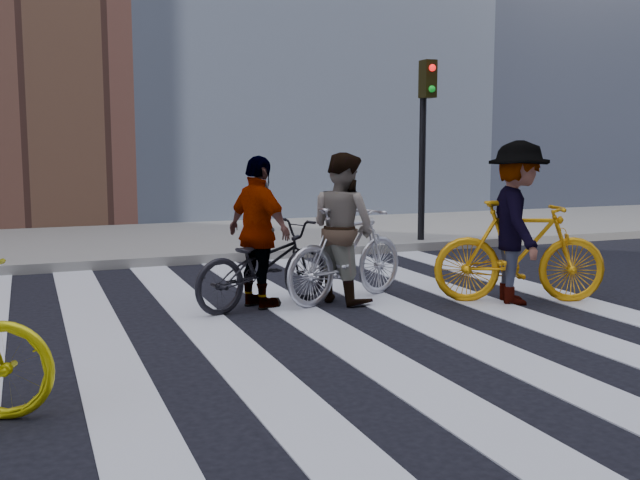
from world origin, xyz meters
TOP-DOWN VIEW (x-y plane):
  - ground at (0.00, 0.00)m, footprint 100.00×100.00m
  - sidewalk_far at (0.00, 7.50)m, footprint 100.00×5.00m
  - zebra_crosswalk at (0.00, 0.00)m, footprint 8.25×10.00m
  - traffic_signal at (4.40, 5.32)m, footprint 0.22×0.42m
  - bike_silver_mid at (1.29, 1.64)m, footprint 1.97×1.22m
  - bike_yellow_right at (3.17, 0.83)m, footprint 2.09×1.29m
  - bike_dark_rear at (0.27, 1.69)m, footprint 2.00×1.30m
  - rider_mid at (1.24, 1.64)m, footprint 0.95×1.05m
  - rider_right at (3.12, 0.83)m, footprint 1.13×1.42m
  - rider_rear at (0.22, 1.69)m, footprint 0.77×1.11m

SIDE VIEW (x-z plane):
  - ground at x=0.00m, z-range 0.00..0.00m
  - zebra_crosswalk at x=0.00m, z-range 0.00..0.01m
  - sidewalk_far at x=0.00m, z-range 0.00..0.15m
  - bike_dark_rear at x=0.27m, z-range 0.00..0.99m
  - bike_silver_mid at x=1.29m, z-range 0.00..1.14m
  - bike_yellow_right at x=3.17m, z-range 0.00..1.22m
  - rider_rear at x=0.22m, z-range 0.00..1.75m
  - rider_mid at x=1.24m, z-range 0.00..1.78m
  - rider_right at x=3.12m, z-range 0.00..1.92m
  - traffic_signal at x=4.40m, z-range 0.62..3.94m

